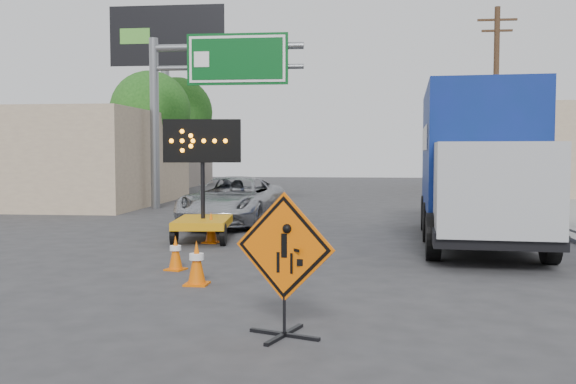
% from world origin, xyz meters
% --- Properties ---
extents(ground, '(100.00, 100.00, 0.00)m').
position_xyz_m(ground, '(0.00, 0.00, 0.00)').
color(ground, '#2D2D30').
rests_on(ground, ground).
extents(curb_right, '(0.40, 60.00, 0.12)m').
position_xyz_m(curb_right, '(7.20, 15.00, 0.06)').
color(curb_right, gray).
rests_on(curb_right, ground).
extents(storefront_left_near, '(14.00, 10.00, 4.00)m').
position_xyz_m(storefront_left_near, '(-14.00, 20.00, 2.00)').
color(storefront_left_near, '#C0AA8B').
rests_on(storefront_left_near, ground).
extents(storefront_left_far, '(12.00, 10.00, 4.40)m').
position_xyz_m(storefront_left_far, '(-15.00, 34.00, 2.20)').
color(storefront_left_far, gray).
rests_on(storefront_left_far, ground).
extents(building_right_far, '(10.00, 14.00, 4.60)m').
position_xyz_m(building_right_far, '(13.00, 30.00, 2.30)').
color(building_right_far, '#C0AA8B').
rests_on(building_right_far, ground).
extents(highway_gantry, '(6.18, 0.38, 6.90)m').
position_xyz_m(highway_gantry, '(-4.43, 17.96, 5.07)').
color(highway_gantry, slate).
rests_on(highway_gantry, ground).
extents(billboard, '(6.10, 0.54, 9.85)m').
position_xyz_m(billboard, '(-8.35, 25.87, 7.35)').
color(billboard, slate).
rests_on(billboard, ground).
extents(utility_pole_far, '(1.80, 0.26, 9.00)m').
position_xyz_m(utility_pole_far, '(8.00, 24.00, 4.68)').
color(utility_pole_far, '#46301E').
rests_on(utility_pole_far, ground).
extents(tree_left_near, '(3.71, 3.71, 6.03)m').
position_xyz_m(tree_left_near, '(-8.00, 22.00, 4.16)').
color(tree_left_near, '#46301E').
rests_on(tree_left_near, ground).
extents(tree_left_far, '(4.10, 4.10, 6.66)m').
position_xyz_m(tree_left_far, '(-9.00, 30.00, 4.60)').
color(tree_left_far, '#46301E').
rests_on(tree_left_far, ground).
extents(construction_sign, '(1.28, 0.92, 1.80)m').
position_xyz_m(construction_sign, '(0.74, 0.74, 0.95)').
color(construction_sign, black).
rests_on(construction_sign, ground).
extents(arrow_board, '(1.96, 2.30, 3.11)m').
position_xyz_m(arrow_board, '(-2.30, 8.89, 0.69)').
color(arrow_board, orange).
rests_on(arrow_board, ground).
extents(pickup_truck, '(2.91, 5.57, 1.50)m').
position_xyz_m(pickup_truck, '(-2.29, 12.85, 0.75)').
color(pickup_truck, '#A9ABB0').
rests_on(pickup_truck, ground).
extents(box_truck, '(3.10, 8.37, 3.90)m').
position_xyz_m(box_truck, '(4.58, 9.31, 1.77)').
color(box_truck, black).
rests_on(box_truck, ground).
extents(cone_a, '(0.41, 0.41, 0.77)m').
position_xyz_m(cone_a, '(-1.11, 3.63, 0.39)').
color(cone_a, '#E35C04').
rests_on(cone_a, ground).
extents(cone_b, '(0.43, 0.43, 0.68)m').
position_xyz_m(cone_b, '(-1.87, 4.95, 0.34)').
color(cone_b, '#E35C04').
rests_on(cone_b, ground).
extents(cone_c, '(0.47, 0.47, 0.75)m').
position_xyz_m(cone_c, '(-0.59, 6.96, 0.38)').
color(cone_c, '#E35C04').
rests_on(cone_c, ground).
extents(cone_d, '(0.45, 0.45, 0.78)m').
position_xyz_m(cone_d, '(-2.03, 8.64, 0.39)').
color(cone_d, '#E35C04').
rests_on(cone_d, ground).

